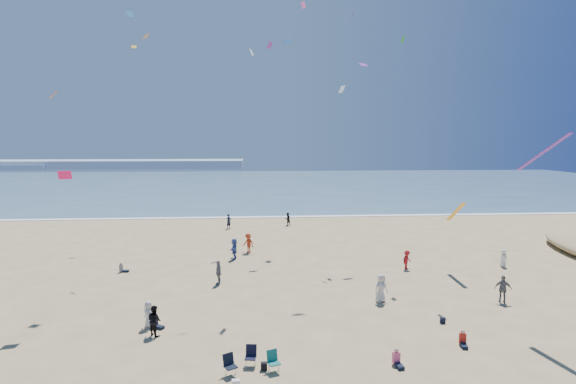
{
  "coord_description": "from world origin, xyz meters",
  "views": [
    {
      "loc": [
        0.06,
        -18.2,
        10.73
      ],
      "look_at": [
        2.0,
        8.0,
        7.77
      ],
      "focal_mm": 28.0,
      "sensor_mm": 36.0,
      "label": 1
    }
  ],
  "objects": [
    {
      "name": "black_backpack",
      "position": [
        0.41,
        1.92,
        0.19
      ],
      "size": [
        0.3,
        0.22,
        0.38
      ],
      "primitive_type": "cube",
      "color": "black",
      "rests_on": "ground"
    },
    {
      "name": "navy_bag",
      "position": [
        11.12,
        6.66,
        0.17
      ],
      "size": [
        0.28,
        0.18,
        0.34
      ],
      "primitive_type": "cube",
      "color": "black",
      "rests_on": "ground"
    },
    {
      "name": "white_tote",
      "position": [
        -0.84,
        0.43,
        0.2
      ],
      "size": [
        0.35,
        0.2,
        0.4
      ],
      "primitive_type": "cube",
      "color": "white",
      "rests_on": "ground"
    },
    {
      "name": "ocean",
      "position": [
        0.0,
        95.0,
        0.03
      ],
      "size": [
        220.0,
        100.0,
        0.06
      ],
      "primitive_type": "cube",
      "color": "#476B84",
      "rests_on": "ground"
    },
    {
      "name": "standing_flyers",
      "position": [
        4.47,
        14.41,
        0.89
      ],
      "size": [
        28.22,
        49.87,
        1.9
      ],
      "color": "white",
      "rests_on": "ground"
    },
    {
      "name": "chair_cluster",
      "position": [
        -0.15,
        1.84,
        0.5
      ],
      "size": [
        2.8,
        1.55,
        1.0
      ],
      "color": "black",
      "rests_on": "ground"
    },
    {
      "name": "surf_line",
      "position": [
        0.0,
        45.0,
        0.04
      ],
      "size": [
        220.0,
        1.2,
        0.08
      ],
      "primitive_type": "cube",
      "color": "white",
      "rests_on": "ground"
    },
    {
      "name": "headland_far",
      "position": [
        -60.0,
        170.0,
        1.6
      ],
      "size": [
        110.0,
        20.0,
        3.2
      ],
      "primitive_type": "cube",
      "color": "#7A8EA8",
      "rests_on": "ground"
    },
    {
      "name": "seated_group",
      "position": [
        1.59,
        5.51,
        0.42
      ],
      "size": [
        22.8,
        24.0,
        0.84
      ],
      "color": "white",
      "rests_on": "ground"
    },
    {
      "name": "kites_aloft",
      "position": [
        9.24,
        13.11,
        13.95
      ],
      "size": [
        30.27,
        39.96,
        31.28
      ],
      "color": "orange",
      "rests_on": "ground"
    }
  ]
}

